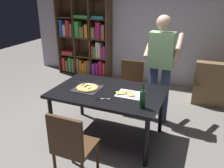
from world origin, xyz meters
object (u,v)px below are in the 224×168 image
bookshelf (85,42)px  person_serving_pizza (161,64)px  wine_bottle (142,99)px  dining_table (108,95)px  kitchen_scissors (100,99)px  chair_near_camera (71,144)px  chair_far_side (130,83)px  pepperoni_pizza_on_tray (87,88)px

bookshelf → person_serving_pizza: (2.25, -1.60, 0.13)m
person_serving_pizza → wine_bottle: (0.02, -1.08, -0.13)m
person_serving_pizza → wine_bottle: 1.09m
dining_table → wine_bottle: (0.59, -0.31, 0.19)m
person_serving_pizza → kitchen_scissors: bearing=-117.6°
chair_near_camera → chair_far_side: 1.99m
chair_near_camera → kitchen_scissors: (0.01, 0.71, 0.24)m
chair_near_camera → chair_far_side: bearing=90.0°
pepperoni_pizza_on_tray → wine_bottle: wine_bottle is taller
pepperoni_pizza_on_tray → kitchen_scissors: pepperoni_pizza_on_tray is taller
kitchen_scissors → chair_near_camera: bearing=-91.2°
kitchen_scissors → person_serving_pizza: bearing=62.4°
chair_near_camera → dining_table: bearing=90.0°
chair_near_camera → wine_bottle: 0.97m
dining_table → bookshelf: size_ratio=0.80×
kitchen_scissors → chair_far_side: bearing=90.7°
chair_far_side → pepperoni_pizza_on_tray: size_ratio=2.40×
person_serving_pizza → chair_far_side: bearing=158.9°
person_serving_pizza → kitchen_scissors: (-0.56, -1.06, -0.24)m
wine_bottle → kitchen_scissors: (-0.58, 0.02, -0.11)m
chair_far_side → kitchen_scissors: (0.01, -1.28, 0.24)m
bookshelf → pepperoni_pizza_on_tray: size_ratio=5.20×
chair_near_camera → person_serving_pizza: 1.92m
pepperoni_pizza_on_tray → kitchen_scissors: 0.40m
pepperoni_pizza_on_tray → wine_bottle: (0.89, -0.26, 0.10)m
chair_far_side → pepperoni_pizza_on_tray: chair_far_side is taller
bookshelf → wine_bottle: bookshelf is taller
dining_table → bookshelf: bookshelf is taller
person_serving_pizza → wine_bottle: size_ratio=5.54×
wine_bottle → kitchen_scissors: size_ratio=1.59×
chair_near_camera → bookshelf: size_ratio=0.46×
chair_near_camera → wine_bottle: wine_bottle is taller
wine_bottle → chair_far_side: bearing=114.4°
dining_table → chair_near_camera: (-0.00, -0.99, -0.17)m
kitchen_scissors → bookshelf: bearing=122.4°
pepperoni_pizza_on_tray → wine_bottle: bearing=-16.0°
kitchen_scissors → dining_table: bearing=92.9°
bookshelf → dining_table: bearing=-54.8°
chair_near_camera → chair_far_side: (0.00, 1.99, 0.00)m
chair_far_side → wine_bottle: (0.59, -1.30, 0.36)m
chair_far_side → kitchen_scissors: chair_far_side is taller
chair_near_camera → pepperoni_pizza_on_tray: size_ratio=2.40×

